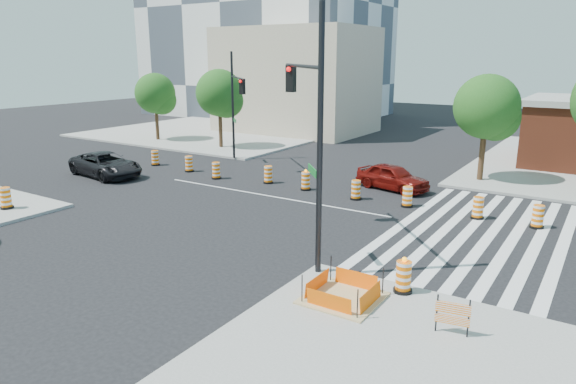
{
  "coord_description": "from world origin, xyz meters",
  "views": [
    {
      "loc": [
        15.3,
        -21.82,
        7.23
      ],
      "look_at": [
        3.3,
        -3.22,
        1.4
      ],
      "focal_mm": 32.0,
      "sensor_mm": 36.0,
      "label": 1
    }
  ],
  "objects_px": {
    "red_coupe": "(393,177)",
    "signal_pole_se": "(309,113)",
    "dark_suv": "(106,165)",
    "signal_pole_nw": "(235,97)"
  },
  "relations": [
    {
      "from": "red_coupe",
      "to": "dark_suv",
      "type": "height_order",
      "value": "dark_suv"
    },
    {
      "from": "dark_suv",
      "to": "red_coupe",
      "type": "bearing_deg",
      "value": -60.34
    },
    {
      "from": "red_coupe",
      "to": "signal_pole_se",
      "type": "height_order",
      "value": "signal_pole_se"
    },
    {
      "from": "red_coupe",
      "to": "signal_pole_se",
      "type": "bearing_deg",
      "value": -160.79
    },
    {
      "from": "dark_suv",
      "to": "signal_pole_se",
      "type": "height_order",
      "value": "signal_pole_se"
    },
    {
      "from": "red_coupe",
      "to": "dark_suv",
      "type": "bearing_deg",
      "value": 125.56
    },
    {
      "from": "dark_suv",
      "to": "signal_pole_nw",
      "type": "height_order",
      "value": "signal_pole_nw"
    },
    {
      "from": "signal_pole_se",
      "to": "red_coupe",
      "type": "bearing_deg",
      "value": -36.59
    },
    {
      "from": "signal_pole_se",
      "to": "signal_pole_nw",
      "type": "bearing_deg",
      "value": 4.73
    },
    {
      "from": "red_coupe",
      "to": "dark_suv",
      "type": "relative_size",
      "value": 0.79
    }
  ]
}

